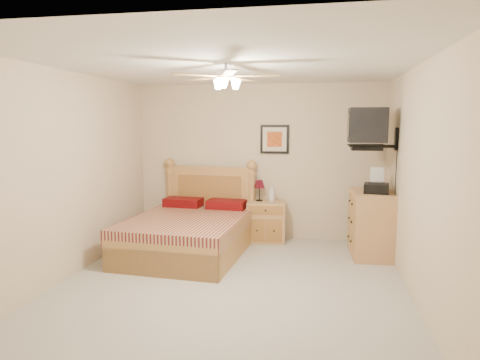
# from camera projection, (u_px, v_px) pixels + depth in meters

# --- Properties ---
(floor) EXTENTS (4.50, 4.50, 0.00)m
(floor) POSITION_uv_depth(u_px,v_px,m) (230.00, 287.00, 4.94)
(floor) COLOR #A49F94
(floor) RESTS_ON ground
(ceiling) EXTENTS (4.00, 4.50, 0.04)m
(ceiling) POSITION_uv_depth(u_px,v_px,m) (230.00, 65.00, 4.61)
(ceiling) COLOR white
(ceiling) RESTS_ON ground
(wall_back) EXTENTS (4.00, 0.04, 2.50)m
(wall_back) POSITION_uv_depth(u_px,v_px,m) (258.00, 162.00, 6.96)
(wall_back) COLOR beige
(wall_back) RESTS_ON ground
(wall_front) EXTENTS (4.00, 0.04, 2.50)m
(wall_front) POSITION_uv_depth(u_px,v_px,m) (155.00, 228.00, 2.58)
(wall_front) COLOR beige
(wall_front) RESTS_ON ground
(wall_left) EXTENTS (0.04, 4.50, 2.50)m
(wall_left) POSITION_uv_depth(u_px,v_px,m) (67.00, 176.00, 5.13)
(wall_left) COLOR beige
(wall_left) RESTS_ON ground
(wall_right) EXTENTS (0.04, 4.50, 2.50)m
(wall_right) POSITION_uv_depth(u_px,v_px,m) (419.00, 184.00, 4.41)
(wall_right) COLOR beige
(wall_right) RESTS_ON ground
(bed) EXTENTS (1.66, 2.11, 1.30)m
(bed) POSITION_uv_depth(u_px,v_px,m) (188.00, 210.00, 6.09)
(bed) COLOR #AA743A
(bed) RESTS_ON ground
(nightstand) EXTENTS (0.63, 0.50, 0.65)m
(nightstand) POSITION_uv_depth(u_px,v_px,m) (266.00, 221.00, 6.82)
(nightstand) COLOR #AB7E49
(nightstand) RESTS_ON ground
(table_lamp) EXTENTS (0.22, 0.22, 0.33)m
(table_lamp) POSITION_uv_depth(u_px,v_px,m) (259.00, 191.00, 6.79)
(table_lamp) COLOR #4F0A16
(table_lamp) RESTS_ON nightstand
(lotion_bottle) EXTENTS (0.13, 0.13, 0.26)m
(lotion_bottle) POSITION_uv_depth(u_px,v_px,m) (272.00, 193.00, 6.78)
(lotion_bottle) COLOR silver
(lotion_bottle) RESTS_ON nightstand
(framed_picture) EXTENTS (0.46, 0.04, 0.46)m
(framed_picture) POSITION_uv_depth(u_px,v_px,m) (275.00, 139.00, 6.85)
(framed_picture) COLOR black
(framed_picture) RESTS_ON wall_back
(dresser) EXTENTS (0.59, 0.82, 0.93)m
(dresser) POSITION_uv_depth(u_px,v_px,m) (372.00, 224.00, 6.03)
(dresser) COLOR #AD7949
(dresser) RESTS_ON ground
(fax_machine) EXTENTS (0.37, 0.38, 0.34)m
(fax_machine) POSITION_uv_depth(u_px,v_px,m) (377.00, 181.00, 5.79)
(fax_machine) COLOR black
(fax_machine) RESTS_ON dresser
(magazine_lower) EXTENTS (0.22, 0.28, 0.03)m
(magazine_lower) POSITION_uv_depth(u_px,v_px,m) (369.00, 187.00, 6.25)
(magazine_lower) COLOR #B4A792
(magazine_lower) RESTS_ON dresser
(magazine_upper) EXTENTS (0.23, 0.28, 0.02)m
(magazine_upper) POSITION_uv_depth(u_px,v_px,m) (371.00, 185.00, 6.27)
(magazine_upper) COLOR gray
(magazine_upper) RESTS_ON magazine_lower
(wall_tv) EXTENTS (0.56, 0.46, 0.58)m
(wall_tv) POSITION_uv_depth(u_px,v_px,m) (379.00, 128.00, 5.69)
(wall_tv) COLOR black
(wall_tv) RESTS_ON wall_right
(ceiling_fan) EXTENTS (1.14, 1.14, 0.28)m
(ceiling_fan) POSITION_uv_depth(u_px,v_px,m) (226.00, 76.00, 4.43)
(ceiling_fan) COLOR silver
(ceiling_fan) RESTS_ON ceiling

